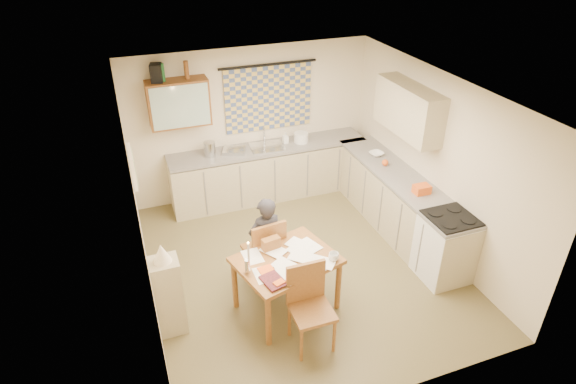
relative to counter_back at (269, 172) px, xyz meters
name	(u,v)px	position (x,y,z in m)	size (l,w,h in m)	color
floor	(300,265)	(-0.20, -1.95, -0.46)	(4.00, 4.50, 0.02)	brown
ceiling	(303,91)	(-0.20, -1.95, 2.06)	(4.00, 4.50, 0.02)	white
wall_back	(251,123)	(-0.20, 0.31, 0.80)	(4.00, 0.02, 2.50)	beige
wall_front	(395,306)	(-0.20, -4.21, 0.80)	(4.00, 0.02, 2.50)	beige
wall_left	(138,217)	(-2.21, -1.95, 0.80)	(0.02, 4.50, 2.50)	beige
wall_right	(436,162)	(1.81, -1.95, 0.80)	(0.02, 4.50, 2.50)	beige
window_blind	(268,98)	(0.10, 0.27, 1.20)	(1.45, 0.03, 1.05)	#405283
curtain_rod	(268,65)	(0.10, 0.25, 1.75)	(0.04, 0.04, 1.60)	black
wall_cabinet	(179,103)	(-1.35, 0.13, 1.35)	(0.90, 0.34, 0.70)	brown
wall_cabinet_glass	(181,107)	(-1.35, -0.04, 1.35)	(0.84, 0.02, 0.64)	#99B2A5
upper_cabinet_right	(408,110)	(1.63, -1.40, 1.40)	(0.34, 1.30, 0.70)	tan
framed_print	(132,167)	(-2.17, -1.55, 1.25)	(0.04, 0.50, 0.40)	#F8EACE
print_canvas	(134,166)	(-2.14, -1.55, 1.25)	(0.01, 0.42, 0.32)	silver
counter_back	(269,172)	(0.00, 0.00, 0.00)	(3.30, 0.62, 0.92)	tan
counter_right	(398,204)	(1.50, -1.65, 0.00)	(0.62, 2.95, 0.92)	tan
stove	(446,247)	(1.50, -2.81, 0.02)	(0.61, 0.61, 0.94)	white
sink	(267,149)	(-0.02, 0.00, 0.43)	(0.55, 0.45, 0.10)	silver
tap	(264,135)	(-0.02, 0.18, 0.61)	(0.03, 0.03, 0.28)	silver
dish_rack	(234,150)	(-0.58, 0.00, 0.50)	(0.35, 0.30, 0.06)	silver
kettle	(210,149)	(-0.97, 0.00, 0.59)	(0.18, 0.18, 0.24)	silver
mixing_bowl	(301,137)	(0.57, 0.00, 0.55)	(0.24, 0.24, 0.16)	white
soap_bottle	(285,138)	(0.31, 0.05, 0.56)	(0.09, 0.09, 0.19)	white
bowl	(376,154)	(1.50, -0.89, 0.50)	(0.25, 0.25, 0.05)	white
orange_bag	(422,189)	(1.50, -2.14, 0.53)	(0.22, 0.16, 0.12)	#EA5B1A
fruit_orange	(385,163)	(1.45, -1.25, 0.52)	(0.10, 0.10, 0.10)	#EA5B1A
speaker	(156,73)	(-1.61, 0.13, 1.83)	(0.16, 0.20, 0.26)	black
bottle_green	(162,72)	(-1.53, 0.13, 1.83)	(0.07, 0.07, 0.26)	#195926
bottle_brown	(186,70)	(-1.18, 0.13, 1.83)	(0.07, 0.07, 0.26)	brown
dining_table	(286,283)	(-0.66, -2.66, -0.07)	(1.32, 1.13, 0.75)	brown
chair_far	(264,262)	(-0.77, -2.09, -0.14)	(0.51, 0.51, 1.00)	brown
chair_near	(311,322)	(-0.60, -3.28, -0.14)	(0.46, 0.46, 1.00)	brown
person	(266,242)	(-0.74, -2.11, 0.19)	(0.51, 0.37, 1.28)	black
shelf_stand	(169,296)	(-2.04, -2.53, 0.05)	(0.32, 0.30, 1.00)	tan
lampshade	(162,253)	(-2.04, -2.53, 0.66)	(0.20, 0.20, 0.22)	#F8EACE
letter_rack	(271,244)	(-0.77, -2.42, 0.38)	(0.22, 0.10, 0.16)	brown
mug	(334,257)	(-0.15, -2.87, 0.35)	(0.13, 0.13, 0.10)	white
magazine	(265,285)	(-1.04, -3.01, 0.31)	(0.28, 0.33, 0.03)	maroon
book	(261,274)	(-1.03, -2.83, 0.31)	(0.20, 0.25, 0.02)	#EA5B1A
orange_box	(279,283)	(-0.89, -3.05, 0.32)	(0.12, 0.08, 0.04)	#EA5B1A
eyeglasses	(311,268)	(-0.46, -2.92, 0.31)	(0.13, 0.04, 0.02)	black
candle_holder	(247,266)	(-1.15, -2.74, 0.39)	(0.06, 0.06, 0.18)	silver
candle	(248,252)	(-1.13, -2.74, 0.59)	(0.02, 0.02, 0.22)	white
candle_flame	(248,243)	(-1.13, -2.74, 0.71)	(0.02, 0.02, 0.02)	#FFCC66
papers	(291,260)	(-0.62, -2.70, 0.31)	(1.01, 0.85, 0.02)	white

